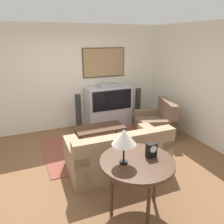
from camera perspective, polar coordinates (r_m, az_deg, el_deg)
ground_plane at (r=4.43m, az=-3.90°, el=-13.35°), size 12.00×12.00×0.00m
wall_back at (r=5.90m, az=-10.99°, el=8.76°), size 12.00×0.10×2.70m
wall_right at (r=5.32m, az=23.74°, el=6.36°), size 0.06×12.00×2.70m
area_rug at (r=5.08m, az=-2.54°, el=-8.71°), size 2.58×1.72×0.01m
tv at (r=6.03m, az=-0.94°, el=1.56°), size 1.21×0.56×1.19m
couch at (r=4.15m, az=1.68°, el=-10.85°), size 1.86×1.00×0.83m
armchair at (r=5.63m, az=11.31°, el=-3.12°), size 1.09×1.19×0.89m
coffee_table at (r=4.95m, az=-3.23°, el=-4.45°), size 1.10×0.53×0.45m
console_table at (r=3.03m, az=6.60°, el=-13.66°), size 1.01×1.01×0.81m
table_lamp at (r=2.75m, az=3.15°, el=-6.66°), size 0.32×0.32×0.47m
mantel_clock at (r=3.06m, az=10.24°, el=-9.73°), size 0.14×0.10×0.20m
speaker_tower_left at (r=5.71m, az=-8.72°, el=-0.58°), size 0.26×0.26×1.00m
speaker_tower_right at (r=6.34m, az=6.72°, el=1.48°), size 0.26×0.26×1.00m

